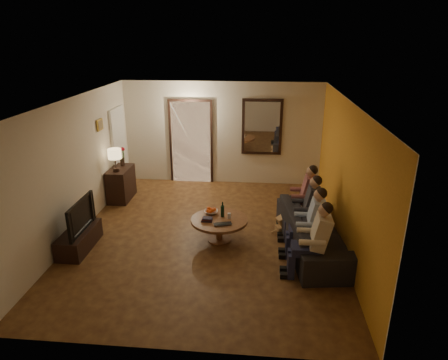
# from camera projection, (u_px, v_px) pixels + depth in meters

# --- Properties ---
(floor) EXTENTS (5.00, 6.00, 0.01)m
(floor) POSITION_uv_depth(u_px,v_px,m) (207.00, 235.00, 7.76)
(floor) COLOR #412111
(floor) RESTS_ON ground
(ceiling) EXTENTS (5.00, 6.00, 0.01)m
(ceiling) POSITION_uv_depth(u_px,v_px,m) (205.00, 101.00, 6.85)
(ceiling) COLOR white
(ceiling) RESTS_ON back_wall
(back_wall) EXTENTS (5.00, 0.02, 2.60)m
(back_wall) POSITION_uv_depth(u_px,v_px,m) (222.00, 134.00, 10.11)
(back_wall) COLOR beige
(back_wall) RESTS_ON floor
(front_wall) EXTENTS (5.00, 0.02, 2.60)m
(front_wall) POSITION_uv_depth(u_px,v_px,m) (170.00, 259.00, 4.51)
(front_wall) COLOR beige
(front_wall) RESTS_ON floor
(left_wall) EXTENTS (0.02, 6.00, 2.60)m
(left_wall) POSITION_uv_depth(u_px,v_px,m) (75.00, 168.00, 7.52)
(left_wall) COLOR beige
(left_wall) RESTS_ON floor
(right_wall) EXTENTS (0.02, 6.00, 2.60)m
(right_wall) POSITION_uv_depth(u_px,v_px,m) (346.00, 177.00, 7.09)
(right_wall) COLOR beige
(right_wall) RESTS_ON floor
(orange_accent) EXTENTS (0.01, 6.00, 2.60)m
(orange_accent) POSITION_uv_depth(u_px,v_px,m) (345.00, 177.00, 7.09)
(orange_accent) COLOR orange
(orange_accent) RESTS_ON right_wall
(kitchen_doorway) EXTENTS (1.00, 0.06, 2.10)m
(kitchen_doorway) POSITION_uv_depth(u_px,v_px,m) (191.00, 143.00, 10.24)
(kitchen_doorway) COLOR #FFE0A5
(kitchen_doorway) RESTS_ON floor
(door_trim) EXTENTS (1.12, 0.04, 2.22)m
(door_trim) POSITION_uv_depth(u_px,v_px,m) (191.00, 143.00, 10.24)
(door_trim) COLOR black
(door_trim) RESTS_ON floor
(fridge_glimpse) EXTENTS (0.45, 0.03, 1.70)m
(fridge_glimpse) POSITION_uv_depth(u_px,v_px,m) (201.00, 148.00, 10.28)
(fridge_glimpse) COLOR silver
(fridge_glimpse) RESTS_ON floor
(mirror_frame) EXTENTS (1.00, 0.05, 1.40)m
(mirror_frame) POSITION_uv_depth(u_px,v_px,m) (262.00, 127.00, 9.91)
(mirror_frame) COLOR black
(mirror_frame) RESTS_ON back_wall
(mirror_glass) EXTENTS (0.86, 0.02, 1.26)m
(mirror_glass) POSITION_uv_depth(u_px,v_px,m) (262.00, 127.00, 9.88)
(mirror_glass) COLOR white
(mirror_glass) RESTS_ON back_wall
(white_door) EXTENTS (0.06, 0.85, 2.04)m
(white_door) POSITION_uv_depth(u_px,v_px,m) (120.00, 149.00, 9.77)
(white_door) COLOR white
(white_door) RESTS_ON floor
(framed_art) EXTENTS (0.03, 0.28, 0.24)m
(framed_art) POSITION_uv_depth(u_px,v_px,m) (100.00, 125.00, 8.54)
(framed_art) COLOR #B28C33
(framed_art) RESTS_ON left_wall
(art_canvas) EXTENTS (0.01, 0.22, 0.18)m
(art_canvas) POSITION_uv_depth(u_px,v_px,m) (100.00, 125.00, 8.54)
(art_canvas) COLOR brown
(art_canvas) RESTS_ON left_wall
(dresser) EXTENTS (0.45, 0.85, 0.76)m
(dresser) POSITION_uv_depth(u_px,v_px,m) (121.00, 184.00, 9.34)
(dresser) COLOR black
(dresser) RESTS_ON floor
(table_lamp) EXTENTS (0.30, 0.30, 0.54)m
(table_lamp) POSITION_uv_depth(u_px,v_px,m) (115.00, 160.00, 8.91)
(table_lamp) COLOR beige
(table_lamp) RESTS_ON dresser
(flower_vase) EXTENTS (0.14, 0.14, 0.44)m
(flower_vase) POSITION_uv_depth(u_px,v_px,m) (122.00, 157.00, 9.34)
(flower_vase) COLOR #B61324
(flower_vase) RESTS_ON dresser
(tv_stand) EXTENTS (0.45, 1.09, 0.36)m
(tv_stand) POSITION_uv_depth(u_px,v_px,m) (79.00, 239.00, 7.24)
(tv_stand) COLOR black
(tv_stand) RESTS_ON floor
(tv) EXTENTS (1.02, 0.13, 0.58)m
(tv) POSITION_uv_depth(u_px,v_px,m) (76.00, 216.00, 7.07)
(tv) COLOR black
(tv) RESTS_ON tv_stand
(sofa) EXTENTS (2.54, 1.26, 0.71)m
(sofa) POSITION_uv_depth(u_px,v_px,m) (314.00, 231.00, 7.17)
(sofa) COLOR black
(sofa) RESTS_ON floor
(person_a) EXTENTS (0.60, 0.40, 1.20)m
(person_a) POSITION_uv_depth(u_px,v_px,m) (316.00, 243.00, 6.25)
(person_a) COLOR tan
(person_a) RESTS_ON sofa
(person_b) EXTENTS (0.60, 0.40, 1.20)m
(person_b) POSITION_uv_depth(u_px,v_px,m) (311.00, 226.00, 6.81)
(person_b) COLOR tan
(person_b) RESTS_ON sofa
(person_c) EXTENTS (0.60, 0.40, 1.20)m
(person_c) POSITION_uv_depth(u_px,v_px,m) (308.00, 211.00, 7.37)
(person_c) COLOR tan
(person_c) RESTS_ON sofa
(person_d) EXTENTS (0.60, 0.40, 1.20)m
(person_d) POSITION_uv_depth(u_px,v_px,m) (305.00, 199.00, 7.93)
(person_d) COLOR tan
(person_d) RESTS_ON sofa
(dog) EXTENTS (0.61, 0.43, 0.56)m
(dog) POSITION_uv_depth(u_px,v_px,m) (289.00, 219.00, 7.82)
(dog) COLOR #B08251
(dog) RESTS_ON floor
(coffee_table) EXTENTS (1.17, 1.17, 0.45)m
(coffee_table) POSITION_uv_depth(u_px,v_px,m) (219.00, 230.00, 7.50)
(coffee_table) COLOR #5A331B
(coffee_table) RESTS_ON floor
(bowl) EXTENTS (0.26, 0.26, 0.06)m
(bowl) POSITION_uv_depth(u_px,v_px,m) (211.00, 212.00, 7.63)
(bowl) COLOR white
(bowl) RESTS_ON coffee_table
(oranges) EXTENTS (0.20, 0.20, 0.08)m
(oranges) POSITION_uv_depth(u_px,v_px,m) (211.00, 209.00, 7.61)
(oranges) COLOR #EA4E13
(oranges) RESTS_ON bowl
(wine_bottle) EXTENTS (0.07, 0.07, 0.31)m
(wine_bottle) POSITION_uv_depth(u_px,v_px,m) (222.00, 209.00, 7.45)
(wine_bottle) COLOR black
(wine_bottle) RESTS_ON coffee_table
(wine_glass) EXTENTS (0.06, 0.06, 0.10)m
(wine_glass) POSITION_uv_depth(u_px,v_px,m) (229.00, 216.00, 7.43)
(wine_glass) COLOR silver
(wine_glass) RESTS_ON coffee_table
(book_stack) EXTENTS (0.20, 0.15, 0.07)m
(book_stack) POSITION_uv_depth(u_px,v_px,m) (207.00, 219.00, 7.33)
(book_stack) COLOR black
(book_stack) RESTS_ON coffee_table
(laptop) EXTENTS (0.38, 0.30, 0.03)m
(laptop) POSITION_uv_depth(u_px,v_px,m) (223.00, 225.00, 7.15)
(laptop) COLOR black
(laptop) RESTS_ON coffee_table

